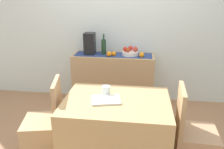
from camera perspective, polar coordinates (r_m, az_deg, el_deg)
The scene contains 19 objects.
ground_plane at distance 3.07m, azimuth -1.39°, elevation -14.93°, with size 6.40×6.40×0.02m, color #A37351.
room_wall_rear at distance 3.71m, azimuth 1.29°, elevation 13.84°, with size 6.40×0.06×2.70m, color silver.
sideboard_console at distance 3.68m, azimuth 0.32°, elevation -1.26°, with size 1.27×0.42×0.82m, color tan.
table_runner at distance 3.55m, azimuth 0.33°, elevation 5.00°, with size 1.20×0.32×0.01m, color navy.
fruit_bowl at distance 3.52m, azimuth 4.56°, elevation 5.35°, with size 0.25×0.25×0.06m, color white.
apple_left at distance 3.57m, azimuth 4.66°, elevation 6.64°, with size 0.07×0.07×0.07m, color red.
apple_center at distance 3.52m, azimuth 3.30°, elevation 6.42°, with size 0.07×0.07×0.07m, color red.
apple_right at distance 3.46m, azimuth 4.02°, elevation 6.15°, with size 0.07×0.07×0.07m, color #B03917.
apple_rear at distance 3.50m, azimuth 5.90°, elevation 6.35°, with size 0.08×0.08×0.08m, color #BA3930.
wine_bottle at distance 3.54m, azimuth -2.08°, elevation 6.99°, with size 0.07×0.07×0.32m.
coffee_maker at distance 3.58m, azimuth -5.63°, elevation 7.73°, with size 0.16×0.18×0.34m, color black.
orange_loose_near_bowl at distance 3.43m, azimuth 7.44°, elevation 4.91°, with size 0.08×0.08×0.08m, color orange.
orange_loose_far at distance 3.48m, azimuth 0.47°, elevation 5.21°, with size 0.07×0.07×0.07m, color orange.
orange_loose_end at distance 3.45m, azimuth -0.75°, elevation 5.18°, with size 0.08×0.08×0.08m, color orange.
dining_table at distance 2.45m, azimuth 1.06°, elevation -14.26°, with size 1.06×0.78×0.74m, color tan.
open_book at distance 2.25m, azimuth -1.52°, elevation -6.37°, with size 0.28×0.21×0.02m, color white.
coffee_cup at distance 2.36m, azimuth -1.47°, elevation -4.01°, with size 0.09×0.09×0.09m, color silver.
chair_near_window at distance 2.70m, azimuth -16.46°, elevation -14.26°, with size 0.48×0.48×0.90m.
chair_by_corner at distance 2.56m, azimuth 19.72°, elevation -16.67°, with size 0.42×0.42×0.90m.
Camera 1 is at (0.40, -2.49, 1.75)m, focal length 36.41 mm.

